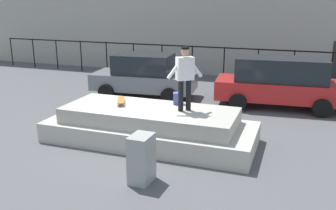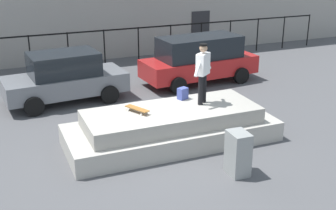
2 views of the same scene
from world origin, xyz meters
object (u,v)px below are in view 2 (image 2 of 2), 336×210
(skateboarder, at_px, (203,69))
(car_grey_sedan_near, at_px, (65,77))
(backpack, at_px, (183,94))
(skateboard, at_px, (137,109))
(car_red_hatchback_mid, at_px, (199,59))
(utility_box, at_px, (238,153))

(skateboarder, relative_size, car_grey_sedan_near, 0.40)
(backpack, bearing_deg, skateboard, -2.66)
(skateboarder, distance_m, car_grey_sedan_near, 5.49)
(car_grey_sedan_near, bearing_deg, skateboarder, -54.88)
(car_grey_sedan_near, distance_m, car_red_hatchback_mid, 5.31)
(skateboarder, bearing_deg, car_red_hatchback_mid, 64.57)
(car_red_hatchback_mid, bearing_deg, skateboard, -131.90)
(skateboard, distance_m, utility_box, 3.02)
(car_red_hatchback_mid, relative_size, utility_box, 4.32)
(utility_box, bearing_deg, skateboard, 126.69)
(car_red_hatchback_mid, bearing_deg, skateboarder, -115.43)
(skateboarder, distance_m, backpack, 1.06)
(car_red_hatchback_mid, distance_m, utility_box, 7.47)
(skateboard, xyz_separation_m, backpack, (1.57, 0.51, 0.07))
(utility_box, bearing_deg, backpack, 94.37)
(skateboard, height_order, car_red_hatchback_mid, car_red_hatchback_mid)
(skateboarder, bearing_deg, car_grey_sedan_near, 125.12)
(backpack, height_order, car_grey_sedan_near, car_grey_sedan_near)
(backpack, bearing_deg, utility_box, 72.03)
(skateboard, bearing_deg, utility_box, -55.09)
(backpack, bearing_deg, skateboarder, 102.82)
(skateboarder, distance_m, skateboard, 2.13)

